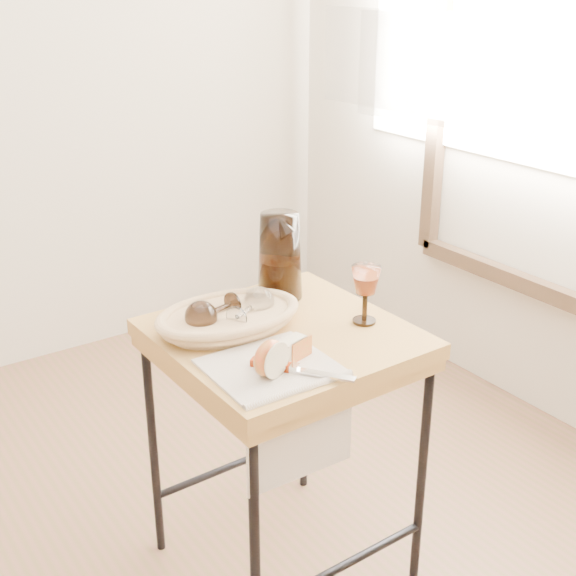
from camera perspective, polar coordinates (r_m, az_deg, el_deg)
curtain at (r=2.62m, az=20.11°, el=14.35°), size 0.02×1.00×2.20m
side_table at (r=2.02m, az=-0.33°, el=-12.45°), size 0.57×0.57×0.72m
tea_towel at (r=1.67m, az=-1.36°, el=-5.95°), size 0.27×0.25×0.01m
bread_basket at (r=1.84m, az=-4.49°, el=-2.40°), size 0.34×0.24×0.05m
goblet_lying_a at (r=1.83m, az=-5.53°, el=-1.71°), size 0.14×0.11×0.08m
goblet_lying_b at (r=1.84m, az=-2.92°, el=-1.53°), size 0.15×0.13×0.08m
pitcher at (r=1.99m, az=-0.63°, el=2.43°), size 0.24×0.28×0.27m
wine_goblet at (r=1.86m, az=5.84°, el=-0.49°), size 0.09×0.09×0.15m
apple_half at (r=1.62m, az=-1.46°, el=-5.27°), size 0.10×0.07×0.08m
apple_wedge at (r=1.69m, az=0.33°, el=-4.57°), size 0.08×0.05×0.05m
table_knife at (r=1.64m, az=0.76°, el=-6.08°), size 0.16×0.20×0.02m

